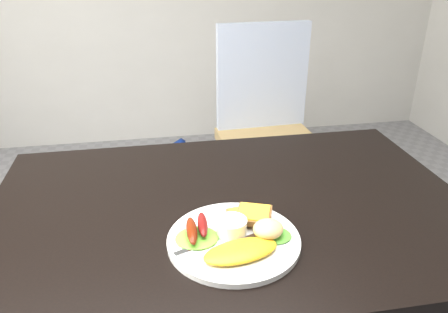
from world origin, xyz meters
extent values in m
cube|color=black|center=(0.00, 0.00, 0.73)|extent=(1.20, 0.80, 0.04)
cube|color=#A98851|center=(0.39, 0.96, 0.45)|extent=(0.49, 0.49, 0.06)
imported|color=navy|center=(-0.18, 0.64, 0.82)|extent=(0.69, 0.58, 1.64)
cylinder|color=white|center=(-0.03, -0.16, 0.76)|extent=(0.29, 0.29, 0.01)
ellipsoid|color=#5FA126|center=(-0.11, -0.15, 0.77)|extent=(0.10, 0.09, 0.01)
ellipsoid|color=#51A034|center=(0.06, -0.17, 0.77)|extent=(0.09, 0.09, 0.01)
ellipsoid|color=gold|center=(-0.02, -0.22, 0.77)|extent=(0.17, 0.11, 0.02)
ellipsoid|color=#671002|center=(-0.12, -0.14, 0.78)|extent=(0.03, 0.10, 0.02)
ellipsoid|color=maroon|center=(-0.09, -0.13, 0.78)|extent=(0.03, 0.09, 0.02)
cylinder|color=white|center=(-0.03, -0.14, 0.78)|extent=(0.08, 0.08, 0.04)
cube|color=brown|center=(0.02, -0.09, 0.77)|extent=(0.08, 0.08, 0.01)
cube|color=brown|center=(0.03, -0.11, 0.78)|extent=(0.10, 0.10, 0.01)
ellipsoid|color=beige|center=(0.05, -0.17, 0.79)|extent=(0.08, 0.08, 0.04)
cube|color=#ADAFB7|center=(-0.08, -0.17, 0.76)|extent=(0.16, 0.07, 0.00)
camera|label=1|loc=(-0.18, -0.92, 1.33)|focal=35.00mm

